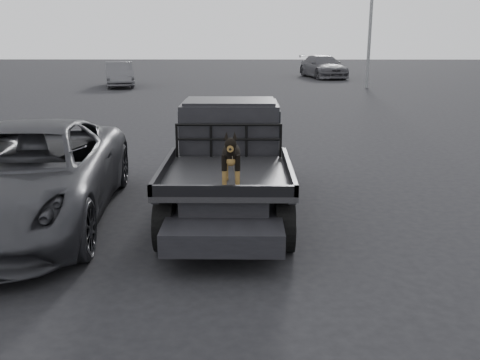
# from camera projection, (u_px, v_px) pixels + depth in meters

# --- Properties ---
(ground) EXTENTS (120.00, 120.00, 0.00)m
(ground) POSITION_uv_depth(u_px,v_px,m) (193.00, 273.00, 6.79)
(ground) COLOR black
(ground) RESTS_ON ground
(flatbed_ute) EXTENTS (2.00, 5.40, 0.92)m
(flatbed_ute) POSITION_uv_depth(u_px,v_px,m) (229.00, 186.00, 9.04)
(flatbed_ute) COLOR black
(flatbed_ute) RESTS_ON ground
(ute_cab) EXTENTS (1.72, 1.30, 0.88)m
(ute_cab) POSITION_uv_depth(u_px,v_px,m) (230.00, 124.00, 9.72)
(ute_cab) COLOR black
(ute_cab) RESTS_ON flatbed_ute
(headache_rack) EXTENTS (1.80, 0.08, 0.55)m
(headache_rack) POSITION_uv_depth(u_px,v_px,m) (229.00, 141.00, 9.04)
(headache_rack) COLOR black
(headache_rack) RESTS_ON flatbed_ute
(dog) EXTENTS (0.32, 0.60, 0.74)m
(dog) POSITION_uv_depth(u_px,v_px,m) (231.00, 158.00, 7.38)
(dog) COLOR black
(dog) RESTS_ON flatbed_ute
(parked_suv) EXTENTS (3.11, 5.87, 1.57)m
(parked_suv) POSITION_uv_depth(u_px,v_px,m) (26.00, 175.00, 8.44)
(parked_suv) COLOR #303136
(parked_suv) RESTS_ON ground
(distant_car_a) EXTENTS (2.53, 4.48, 1.40)m
(distant_car_a) POSITION_uv_depth(u_px,v_px,m) (119.00, 74.00, 30.84)
(distant_car_a) COLOR #48494D
(distant_car_a) RESTS_ON ground
(distant_car_b) EXTENTS (3.24, 5.63, 1.53)m
(distant_car_b) POSITION_uv_depth(u_px,v_px,m) (323.00, 67.00, 37.09)
(distant_car_b) COLOR #46464B
(distant_car_b) RESTS_ON ground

